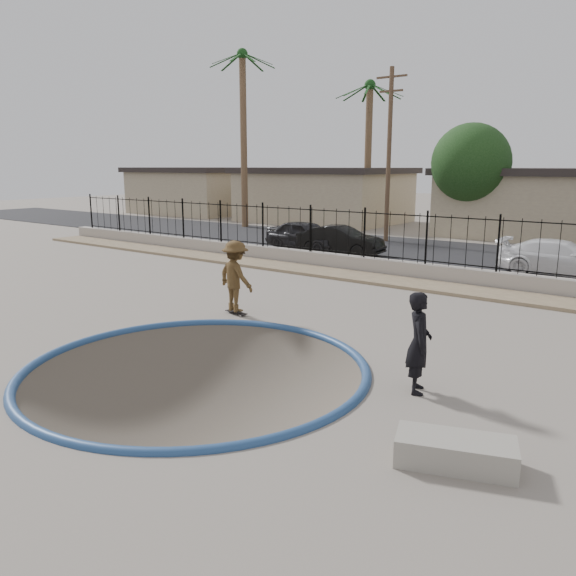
# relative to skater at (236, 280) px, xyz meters

# --- Properties ---
(ground) EXTENTS (120.00, 120.00, 2.20)m
(ground) POSITION_rel_skater_xyz_m (2.25, 9.29, -2.08)
(ground) COLOR slate
(ground) RESTS_ON ground
(bowl_pit) EXTENTS (6.84, 6.84, 1.80)m
(bowl_pit) POSITION_rel_skater_xyz_m (2.25, -3.71, -0.98)
(bowl_pit) COLOR #50473D
(bowl_pit) RESTS_ON ground
(coping_ring) EXTENTS (7.04, 7.04, 0.20)m
(coping_ring) POSITION_rel_skater_xyz_m (2.25, -3.71, -0.98)
(coping_ring) COLOR navy
(coping_ring) RESTS_ON ground
(rock_strip) EXTENTS (42.00, 1.60, 0.11)m
(rock_strip) POSITION_rel_skater_xyz_m (2.25, 6.49, -0.92)
(rock_strip) COLOR tan
(rock_strip) RESTS_ON ground
(retaining_wall) EXTENTS (42.00, 0.45, 0.60)m
(retaining_wall) POSITION_rel_skater_xyz_m (2.25, 7.59, -0.68)
(retaining_wall) COLOR #A29A8E
(retaining_wall) RESTS_ON ground
(fence) EXTENTS (40.00, 0.04, 1.80)m
(fence) POSITION_rel_skater_xyz_m (2.25, 7.59, 0.52)
(fence) COLOR black
(fence) RESTS_ON retaining_wall
(street) EXTENTS (90.00, 8.00, 0.04)m
(street) POSITION_rel_skater_xyz_m (2.25, 14.29, -0.96)
(street) COLOR black
(street) RESTS_ON ground
(house_west_far) EXTENTS (10.60, 8.60, 3.90)m
(house_west_far) POSITION_rel_skater_xyz_m (-25.75, 23.79, 1.00)
(house_west_far) COLOR tan
(house_west_far) RESTS_ON ground
(house_west) EXTENTS (11.60, 8.60, 3.90)m
(house_west) POSITION_rel_skater_xyz_m (-12.75, 23.79, 1.00)
(house_west) COLOR tan
(house_west) RESTS_ON ground
(house_center) EXTENTS (10.60, 8.60, 3.90)m
(house_center) POSITION_rel_skater_xyz_m (2.25, 23.79, 1.00)
(house_center) COLOR tan
(house_center) RESTS_ON ground
(palm_left) EXTENTS (2.30, 2.30, 11.30)m
(palm_left) POSITION_rel_skater_xyz_m (-14.75, 17.29, 6.98)
(palm_left) COLOR brown
(palm_left) RESTS_ON ground
(palm_mid) EXTENTS (2.30, 2.30, 9.30)m
(palm_mid) POSITION_rel_skater_xyz_m (-7.75, 21.29, 5.71)
(palm_mid) COLOR brown
(palm_mid) RESTS_ON ground
(utility_pole_left) EXTENTS (1.70, 0.24, 9.00)m
(utility_pole_left) POSITION_rel_skater_xyz_m (-3.75, 16.29, 3.72)
(utility_pole_left) COLOR #473323
(utility_pole_left) RESTS_ON ground
(street_tree_left) EXTENTS (4.32, 4.32, 6.36)m
(street_tree_left) POSITION_rel_skater_xyz_m (-0.75, 20.29, 3.21)
(street_tree_left) COLOR #473323
(street_tree_left) RESTS_ON ground
(skater) EXTENTS (1.38, 0.95, 1.96)m
(skater) POSITION_rel_skater_xyz_m (0.00, 0.00, 0.00)
(skater) COLOR brown
(skater) RESTS_ON ground
(skateboard) EXTENTS (0.77, 0.29, 0.06)m
(skateboard) POSITION_rel_skater_xyz_m (0.00, -0.00, -0.92)
(skateboard) COLOR black
(skateboard) RESTS_ON ground
(videographer) EXTENTS (0.70, 0.81, 1.86)m
(videographer) POSITION_rel_skater_xyz_m (6.30, -2.10, -0.05)
(videographer) COLOR black
(videographer) RESTS_ON ground
(concrete_ledge) EXTENTS (1.74, 1.19, 0.40)m
(concrete_ledge) POSITION_rel_skater_xyz_m (7.80, -4.21, -0.78)
(concrete_ledge) COLOR gray
(concrete_ledge) RESTS_ON ground
(car_a) EXTENTS (4.36, 2.08, 1.44)m
(car_a) POSITION_rel_skater_xyz_m (-5.23, 10.83, -0.22)
(car_a) COLOR black
(car_a) RESTS_ON street
(car_b) EXTENTS (4.11, 1.79, 1.31)m
(car_b) POSITION_rel_skater_xyz_m (-3.21, 10.69, -0.28)
(car_b) COLOR black
(car_b) RESTS_ON street
(car_c) EXTENTS (4.54, 1.96, 1.30)m
(car_c) POSITION_rel_skater_xyz_m (6.00, 11.30, -0.29)
(car_c) COLOR white
(car_c) RESTS_ON street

